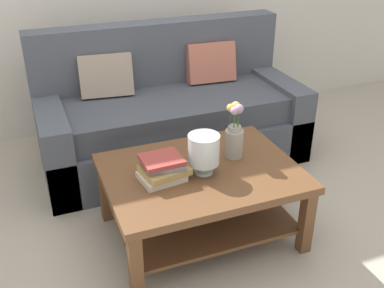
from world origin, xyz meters
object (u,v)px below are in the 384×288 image
coffee_table (201,188)px  glass_hurricane_vase (204,150)px  flower_pitcher (234,135)px  couch (170,116)px  book_stack_main (163,169)px

coffee_table → glass_hurricane_vase: size_ratio=4.72×
glass_hurricane_vase → flower_pitcher: flower_pitcher is taller
couch → glass_hurricane_vase: size_ratio=8.40×
coffee_table → book_stack_main: bearing=-177.4°
book_stack_main → glass_hurricane_vase: (0.24, -0.02, 0.08)m
book_stack_main → couch: bearing=69.1°
coffee_table → flower_pitcher: bearing=17.4°
glass_hurricane_vase → flower_pitcher: bearing=24.2°
couch → coffee_table: couch is taller
flower_pitcher → couch: bearing=95.5°
couch → book_stack_main: bearing=-110.9°
coffee_table → book_stack_main: book_stack_main is taller
flower_pitcher → glass_hurricane_vase: bearing=-155.8°
coffee_table → flower_pitcher: 0.38m
coffee_table → glass_hurricane_vase: bearing=-87.8°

